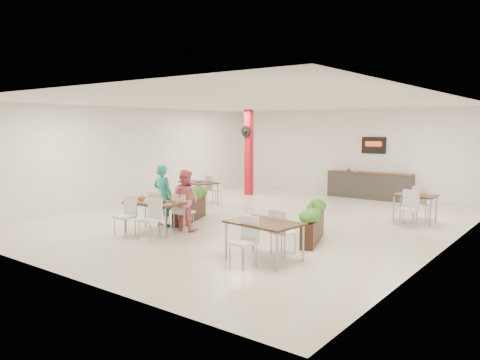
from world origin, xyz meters
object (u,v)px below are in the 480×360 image
(side_table_a, at_px, (199,185))
(red_column, at_px, (249,151))
(main_table, at_px, (154,207))
(diner_woman, at_px, (185,200))
(side_table_b, at_px, (415,200))
(service_counter, at_px, (369,185))
(planter_right, at_px, (313,220))
(side_table_c, at_px, (264,227))
(planter_left, at_px, (190,203))
(diner_man, at_px, (163,195))

(side_table_a, bearing_deg, red_column, 106.21)
(main_table, xyz_separation_m, diner_woman, (0.41, 0.66, 0.12))
(main_table, bearing_deg, red_column, 106.85)
(side_table_b, bearing_deg, service_counter, 126.19)
(side_table_a, bearing_deg, main_table, -45.49)
(diner_woman, distance_m, planter_right, 3.21)
(main_table, bearing_deg, side_table_a, 117.90)
(diner_woman, height_order, side_table_c, diner_woman)
(planter_left, height_order, side_table_c, planter_left)
(service_counter, bearing_deg, red_column, -155.00)
(service_counter, bearing_deg, side_table_a, -130.93)
(service_counter, relative_size, side_table_a, 1.79)
(planter_right, bearing_deg, planter_left, 179.88)
(planter_left, bearing_deg, diner_man, -97.50)
(diner_woman, height_order, side_table_b, diner_woman)
(diner_woman, relative_size, side_table_c, 0.91)
(main_table, distance_m, planter_left, 1.56)
(diner_man, distance_m, planter_left, 0.93)
(diner_man, bearing_deg, planter_left, -102.20)
(service_counter, height_order, planter_left, service_counter)
(planter_left, distance_m, side_table_c, 4.17)
(red_column, xyz_separation_m, side_table_a, (-0.02, -2.77, -1.01))
(main_table, bearing_deg, side_table_b, 47.66)
(diner_woman, distance_m, side_table_b, 6.12)
(diner_man, distance_m, diner_woman, 0.80)
(main_table, distance_m, diner_woman, 0.78)
(planter_left, relative_size, side_table_b, 1.08)
(diner_man, bearing_deg, main_table, 116.09)
(red_column, xyz_separation_m, main_table, (1.99, -6.56, -1.01))
(red_column, height_order, diner_man, red_column)
(main_table, bearing_deg, planter_right, 23.59)
(service_counter, relative_size, diner_woman, 1.98)
(service_counter, distance_m, planter_right, 7.06)
(red_column, xyz_separation_m, service_counter, (4.00, 1.86, -1.15))
(red_column, height_order, side_table_c, red_column)
(planter_left, xyz_separation_m, side_table_c, (3.72, -1.87, 0.14))
(side_table_c, bearing_deg, red_column, 133.76)
(planter_left, height_order, side_table_a, planter_left)
(side_table_c, bearing_deg, planter_left, 158.89)
(side_table_a, distance_m, side_table_c, 6.84)
(planter_right, relative_size, side_table_c, 1.03)
(planter_left, height_order, side_table_b, planter_left)
(red_column, distance_m, side_table_a, 2.95)
(main_table, height_order, planter_right, planter_right)
(diner_woman, relative_size, planter_left, 0.86)
(service_counter, height_order, main_table, service_counter)
(side_table_a, bearing_deg, side_table_c, -20.52)
(service_counter, relative_size, planter_right, 1.76)
(planter_left, bearing_deg, diner_woman, -51.90)
(main_table, height_order, planter_left, planter_left)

